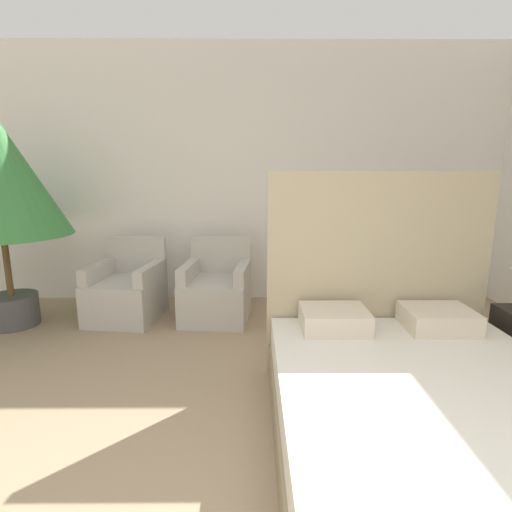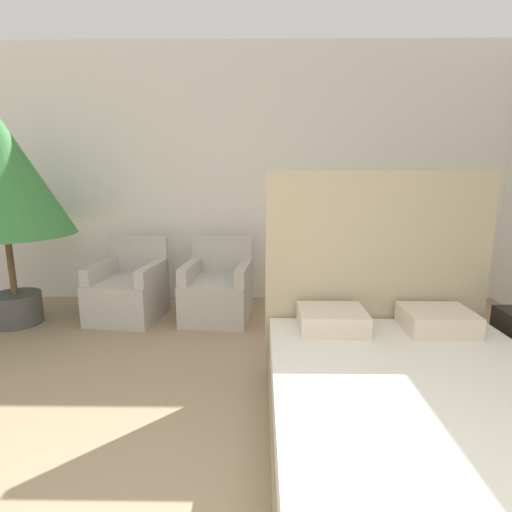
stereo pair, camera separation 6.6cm
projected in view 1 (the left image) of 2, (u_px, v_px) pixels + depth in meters
The scene contains 4 objects.
wall_back at pixel (242, 176), 4.60m from camera, with size 10.00×0.06×2.90m.
bed at pixel (427, 412), 2.06m from camera, with size 1.60×2.15×1.50m.
armchair_near_window_left at pixel (127, 294), 4.13m from camera, with size 0.74×0.79×0.81m.
armchair_near_window_right at pixel (216, 294), 4.14m from camera, with size 0.72×0.77×0.81m.
Camera 1 is at (0.13, -0.47, 1.49)m, focal length 28.00 mm.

